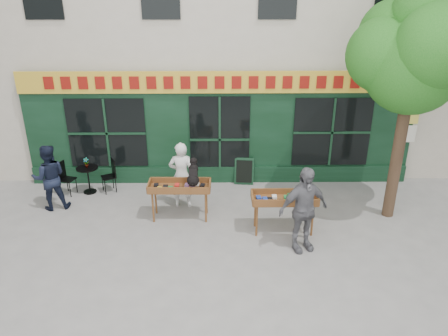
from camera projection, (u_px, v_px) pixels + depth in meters
The scene contains 13 objects.
ground at pixel (220, 222), 10.90m from camera, with size 80.00×80.00×0.00m, color slate.
street_tree at pixel (416, 51), 9.63m from camera, with size 3.05×2.90×5.60m.
book_cart_center at pixel (180, 188), 10.76m from camera, with size 1.51×0.64×0.99m.
dog at pixel (193, 172), 10.54m from camera, with size 0.34×0.60×0.60m, color black, non-canonical shape.
woman at pixel (182, 175), 11.33m from camera, with size 0.65×0.43×1.78m, color silver.
book_cart_right at pixel (284, 200), 10.18m from camera, with size 1.50×0.62×0.99m.
man_right at pixel (303, 210), 9.43m from camera, with size 1.16×0.48×1.98m, color #5B5B60.
bistro_table at pixel (88, 175), 12.18m from camera, with size 0.60×0.60×0.76m.
bistro_chair_left at pixel (64, 176), 12.10m from camera, with size 0.46×0.45×0.95m.
bistro_chair_right at pixel (111, 173), 12.27m from camera, with size 0.49×0.49×0.95m.
potted_plant at pixel (86, 163), 12.03m from camera, with size 0.15×0.10×0.29m, color gray.
man_left at pixel (49, 178), 11.21m from camera, with size 0.85×0.67×1.76m, color black.
chalkboard at pixel (244, 171), 12.75m from camera, with size 0.58×0.25×0.79m.
Camera 1 is at (-0.02, -9.45, 5.58)m, focal length 35.00 mm.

